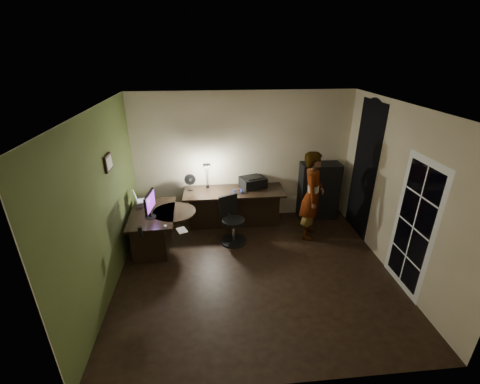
{
  "coord_description": "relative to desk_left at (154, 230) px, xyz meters",
  "views": [
    {
      "loc": [
        -0.68,
        -4.32,
        3.45
      ],
      "look_at": [
        -0.15,
        1.05,
        1.0
      ],
      "focal_mm": 24.0,
      "sensor_mm": 36.0,
      "label": 1
    }
  ],
  "objects": [
    {
      "name": "ceiling",
      "position": [
        1.75,
        -0.91,
        2.34
      ],
      "size": [
        4.5,
        4.0,
        0.01
      ],
      "primitive_type": "cube",
      "color": "silver",
      "rests_on": "floor"
    },
    {
      "name": "cabinet",
      "position": [
        3.38,
        0.87,
        0.25
      ],
      "size": [
        0.84,
        0.44,
        1.24
      ],
      "primitive_type": "cube",
      "rotation": [
        0.0,
        0.0,
        -0.03
      ],
      "color": "black",
      "rests_on": "floor"
    },
    {
      "name": "person",
      "position": [
        2.98,
        0.12,
        0.51
      ],
      "size": [
        0.62,
        0.74,
        1.75
      ],
      "primitive_type": "imported",
      "rotation": [
        0.0,
        0.0,
        1.17
      ],
      "color": "#D8A88C",
      "rests_on": "floor"
    },
    {
      "name": "mouse",
      "position": [
        0.29,
        -0.52,
        0.37
      ],
      "size": [
        0.07,
        0.09,
        0.03
      ],
      "primitive_type": "ellipsoid",
      "rotation": [
        0.0,
        0.0,
        -0.18
      ],
      "color": "silver",
      "rests_on": "desk_left"
    },
    {
      "name": "printer",
      "position": [
        1.95,
        0.89,
        0.52
      ],
      "size": [
        0.59,
        0.52,
        0.22
      ],
      "primitive_type": "cube",
      "rotation": [
        0.0,
        0.0,
        0.33
      ],
      "color": "black",
      "rests_on": "desk_right"
    },
    {
      "name": "pen",
      "position": [
        0.56,
        0.19,
        0.36
      ],
      "size": [
        0.09,
        0.11,
        0.01
      ],
      "primitive_type": "cube",
      "rotation": [
        0.0,
        0.0,
        0.68
      ],
      "color": "black",
      "rests_on": "desk_left"
    },
    {
      "name": "wall_left",
      "position": [
        -0.5,
        -0.91,
        0.99
      ],
      "size": [
        0.01,
        4.0,
        2.7
      ],
      "primitive_type": "cube",
      "color": "#C5B794",
      "rests_on": "floor"
    },
    {
      "name": "wall_front",
      "position": [
        1.75,
        -2.92,
        0.99
      ],
      "size": [
        4.5,
        0.01,
        2.7
      ],
      "primitive_type": "cube",
      "color": "#C5B794",
      "rests_on": "floor"
    },
    {
      "name": "speaker",
      "position": [
        -0.06,
        -0.79,
        0.44
      ],
      "size": [
        0.09,
        0.09,
        0.17
      ],
      "primitive_type": "cylinder",
      "rotation": [
        0.0,
        0.0,
        -0.38
      ],
      "color": "black",
      "rests_on": "desk_left"
    },
    {
      "name": "french_door",
      "position": [
        3.99,
        -1.46,
        0.69
      ],
      "size": [
        0.02,
        0.92,
        2.1
      ],
      "primitive_type": "cube",
      "color": "white",
      "rests_on": "floor"
    },
    {
      "name": "desk_lamp",
      "position": [
        1.0,
        0.92,
        0.73
      ],
      "size": [
        0.18,
        0.3,
        0.62
      ],
      "primitive_type": "cube",
      "rotation": [
        0.0,
        0.0,
        0.12
      ],
      "color": "black",
      "rests_on": "desk_right"
    },
    {
      "name": "framed_picture",
      "position": [
        -0.47,
        -0.46,
        1.49
      ],
      "size": [
        0.04,
        0.3,
        0.25
      ],
      "primitive_type": "cube",
      "color": "black",
      "rests_on": "wall_left"
    },
    {
      "name": "desk_right",
      "position": [
        1.54,
        0.72,
        0.02
      ],
      "size": [
        2.05,
        0.72,
        0.77
      ],
      "primitive_type": "cube",
      "rotation": [
        0.0,
        0.0,
        -0.0
      ],
      "color": "black",
      "rests_on": "floor"
    },
    {
      "name": "monitor",
      "position": [
        -0.01,
        -0.16,
        0.52
      ],
      "size": [
        0.16,
        0.52,
        0.34
      ],
      "primitive_type": "cube",
      "rotation": [
        0.0,
        0.0,
        -0.12
      ],
      "color": "black",
      "rests_on": "desk_left"
    },
    {
      "name": "wall_right",
      "position": [
        4.01,
        -0.91,
        0.99
      ],
      "size": [
        0.01,
        4.0,
        2.7
      ],
      "primitive_type": "cube",
      "color": "#C5B794",
      "rests_on": "floor"
    },
    {
      "name": "notepad",
      "position": [
        0.57,
        -0.67,
        0.36
      ],
      "size": [
        0.21,
        0.24,
        0.01
      ],
      "primitive_type": "cube",
      "rotation": [
        0.0,
        0.0,
        0.41
      ],
      "color": "silver",
      "rests_on": "desk_left"
    },
    {
      "name": "desk_left",
      "position": [
        0.0,
        0.0,
        0.0
      ],
      "size": [
        0.83,
        1.3,
        0.73
      ],
      "primitive_type": "cube",
      "rotation": [
        0.0,
        0.0,
        0.04
      ],
      "color": "black",
      "rests_on": "floor"
    },
    {
      "name": "phone",
      "position": [
        0.27,
        -0.17,
        0.36
      ],
      "size": [
        0.08,
        0.13,
        0.01
      ],
      "primitive_type": "cube",
      "rotation": [
        0.0,
        0.0,
        -0.18
      ],
      "color": "black",
      "rests_on": "desk_left"
    },
    {
      "name": "laptop_stand",
      "position": [
        -0.2,
        0.29,
        0.41
      ],
      "size": [
        0.27,
        0.24,
        0.11
      ],
      "primitive_type": "cube",
      "rotation": [
        0.0,
        0.0,
        0.1
      ],
      "color": "silver",
      "rests_on": "desk_left"
    },
    {
      "name": "headphones",
      "position": [
        1.61,
        0.59,
        0.46
      ],
      "size": [
        0.21,
        0.14,
        0.09
      ],
      "primitive_type": "cube",
      "rotation": [
        0.0,
        0.0,
        0.32
      ],
      "color": "navy",
      "rests_on": "desk_right"
    },
    {
      "name": "floor",
      "position": [
        1.75,
        -0.91,
        -0.37
      ],
      "size": [
        4.5,
        4.0,
        0.01
      ],
      "primitive_type": "cube",
      "color": "black",
      "rests_on": "ground"
    },
    {
      "name": "wall_back",
      "position": [
        1.75,
        1.09,
        0.99
      ],
      "size": [
        4.5,
        0.01,
        2.7
      ],
      "primitive_type": "cube",
      "color": "#C5B794",
      "rests_on": "floor"
    },
    {
      "name": "green_wall_overlay",
      "position": [
        -0.49,
        -0.91,
        0.99
      ],
      "size": [
        0.0,
        4.0,
        2.7
      ],
      "primitive_type": "cube",
      "color": "#485826",
      "rests_on": "floor"
    },
    {
      "name": "office_chair",
      "position": [
        1.47,
        0.03,
        0.09
      ],
      "size": [
        0.67,
        0.67,
        0.91
      ],
      "primitive_type": "cube",
      "rotation": [
        0.0,
        0.0,
        0.41
      ],
      "color": "black",
      "rests_on": "floor"
    },
    {
      "name": "desk_fan",
      "position": [
        0.66,
        0.83,
        0.59
      ],
      "size": [
        0.25,
        0.18,
        0.35
      ],
      "primitive_type": "cube",
      "rotation": [
        0.0,
        0.0,
        0.27
      ],
      "color": "black",
      "rests_on": "desk_right"
    },
    {
      "name": "laptop",
      "position": [
        -0.2,
        0.29,
        0.56
      ],
      "size": [
        0.36,
        0.35,
        0.2
      ],
      "primitive_type": "cube",
      "rotation": [
        0.0,
        0.0,
        0.34
      ],
      "color": "silver",
      "rests_on": "laptop_stand"
    },
    {
      "name": "arched_doorway",
      "position": [
        3.99,
        0.24,
        0.94
      ],
      "size": [
        0.01,
        0.9,
        2.6
      ],
      "primitive_type": "cube",
      "color": "black",
      "rests_on": "floor"
    }
  ]
}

